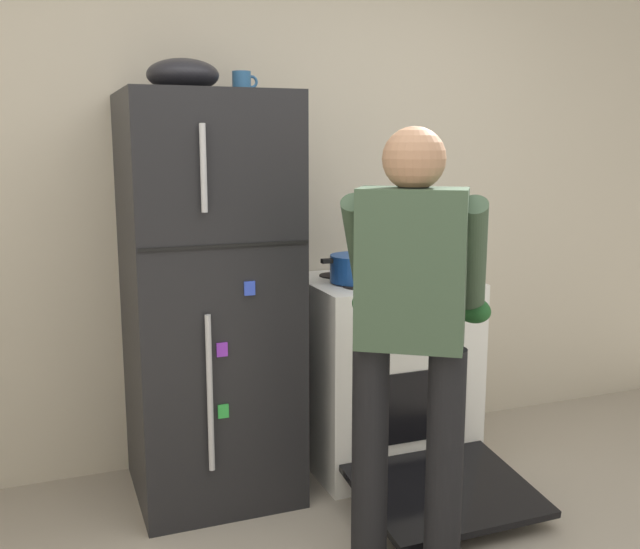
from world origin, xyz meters
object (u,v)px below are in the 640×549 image
object	(u,v)px
refrigerator	(209,299)
coffee_mug	(242,83)
stove_range	(384,373)
pepper_mill	(419,251)
mixing_bowl	(183,75)
person_cook	(411,318)
red_pot	(357,268)

from	to	relation	value
refrigerator	coffee_mug	distance (m)	0.94
stove_range	pepper_mill	world-z (taller)	pepper_mill
pepper_mill	mixing_bowl	bearing A→B (deg)	-170.73
person_cook	pepper_mill	distance (m)	1.27
refrigerator	person_cook	size ratio (longest dim) A/B	1.09
red_pot	stove_range	bearing A→B (deg)	11.35
person_cook	mixing_bowl	xyz separation A→B (m)	(-0.59, 0.90, 0.86)
refrigerator	mixing_bowl	distance (m)	0.95
stove_range	person_cook	distance (m)	1.07
red_pot	mixing_bowl	bearing A→B (deg)	176.26
refrigerator	stove_range	distance (m)	0.95
red_pot	mixing_bowl	xyz separation A→B (m)	(-0.77, 0.05, 0.84)
stove_range	person_cook	xyz separation A→B (m)	(-0.34, -0.88, 0.51)
person_cook	stove_range	bearing A→B (deg)	69.01
stove_range	coffee_mug	distance (m)	1.51
person_cook	pepper_mill	xyz separation A→B (m)	(0.64, 1.10, 0.05)
refrigerator	person_cook	xyz separation A→B (m)	(0.51, -0.90, 0.08)
refrigerator	coffee_mug	world-z (taller)	coffee_mug
red_pot	pepper_mill	distance (m)	0.52
stove_range	red_pot	bearing A→B (deg)	-168.65
stove_range	mixing_bowl	xyz separation A→B (m)	(-0.93, 0.02, 1.37)
coffee_mug	pepper_mill	world-z (taller)	coffee_mug
refrigerator	stove_range	bearing A→B (deg)	-1.19
refrigerator	person_cook	distance (m)	1.03
pepper_mill	mixing_bowl	xyz separation A→B (m)	(-1.23, -0.20, 0.82)
refrigerator	coffee_mug	xyz separation A→B (m)	(0.18, 0.05, 0.92)
stove_range	coffee_mug	bearing A→B (deg)	174.15
person_cook	coffee_mug	xyz separation A→B (m)	(-0.33, 0.95, 0.85)
coffee_mug	red_pot	bearing A→B (deg)	-11.25
person_cook	red_pot	size ratio (longest dim) A/B	4.53
refrigerator	mixing_bowl	bearing A→B (deg)	179.78
person_cook	pepper_mill	size ratio (longest dim) A/B	9.48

